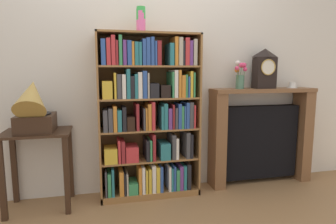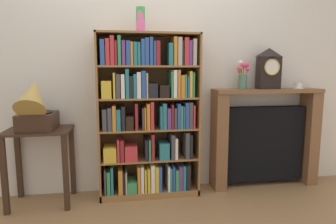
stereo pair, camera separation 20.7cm
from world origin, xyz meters
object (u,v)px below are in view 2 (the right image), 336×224
(side_table_left, at_px, (40,150))
(mantel_clock, at_px, (269,69))
(teacup_with_saucer, at_px, (298,86))
(gramophone, at_px, (35,107))
(fireplace_mantel, at_px, (264,138))
(flower_vase, at_px, (243,75))
(bookshelf, at_px, (149,118))
(cup_stack, at_px, (141,20))

(side_table_left, distance_m, mantel_clock, 2.35)
(teacup_with_saucer, bearing_deg, gramophone, -176.84)
(fireplace_mantel, xyz_separation_m, flower_vase, (-0.28, -0.02, 0.67))
(flower_vase, bearing_deg, fireplace_mantel, 4.62)
(bookshelf, bearing_deg, side_table_left, -177.20)
(cup_stack, xyz_separation_m, flower_vase, (1.03, 0.04, -0.50))
(bookshelf, xyz_separation_m, teacup_with_saucer, (1.58, 0.03, 0.29))
(teacup_with_saucer, bearing_deg, flower_vase, -179.91)
(bookshelf, bearing_deg, mantel_clock, 1.46)
(flower_vase, bearing_deg, bookshelf, -178.02)
(gramophone, relative_size, teacup_with_saucer, 4.30)
(cup_stack, relative_size, teacup_with_saucer, 1.88)
(bookshelf, relative_size, teacup_with_saucer, 12.99)
(side_table_left, distance_m, gramophone, 0.41)
(mantel_clock, height_order, teacup_with_saucer, mantel_clock)
(flower_vase, distance_m, teacup_with_saucer, 0.63)
(bookshelf, xyz_separation_m, gramophone, (-1.00, -0.11, 0.15))
(bookshelf, xyz_separation_m, cup_stack, (-0.07, -0.01, 0.91))
(gramophone, relative_size, flower_vase, 1.78)
(cup_stack, xyz_separation_m, fireplace_mantel, (1.30, 0.06, -1.17))
(side_table_left, xyz_separation_m, flower_vase, (1.96, 0.08, 0.67))
(teacup_with_saucer, bearing_deg, bookshelf, -178.77)
(bookshelf, relative_size, gramophone, 3.02)
(cup_stack, relative_size, side_table_left, 0.32)
(fireplace_mantel, bearing_deg, mantel_clock, -89.02)
(cup_stack, bearing_deg, bookshelf, 7.32)
(bookshelf, bearing_deg, cup_stack, -172.68)
(fireplace_mantel, distance_m, flower_vase, 0.72)
(bookshelf, relative_size, flower_vase, 5.38)
(fireplace_mantel, height_order, teacup_with_saucer, teacup_with_saucer)
(cup_stack, distance_m, fireplace_mantel, 1.75)
(gramophone, distance_m, teacup_with_saucer, 2.59)
(bookshelf, bearing_deg, fireplace_mantel, 2.57)
(gramophone, bearing_deg, fireplace_mantel, 4.19)
(cup_stack, height_order, fireplace_mantel, cup_stack)
(flower_vase, bearing_deg, side_table_left, -177.60)
(fireplace_mantel, height_order, mantel_clock, mantel_clock)
(mantel_clock, height_order, flower_vase, mantel_clock)
(bookshelf, bearing_deg, flower_vase, 1.98)
(gramophone, height_order, fireplace_mantel, gramophone)
(side_table_left, distance_m, flower_vase, 2.07)
(mantel_clock, bearing_deg, side_table_left, -177.94)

